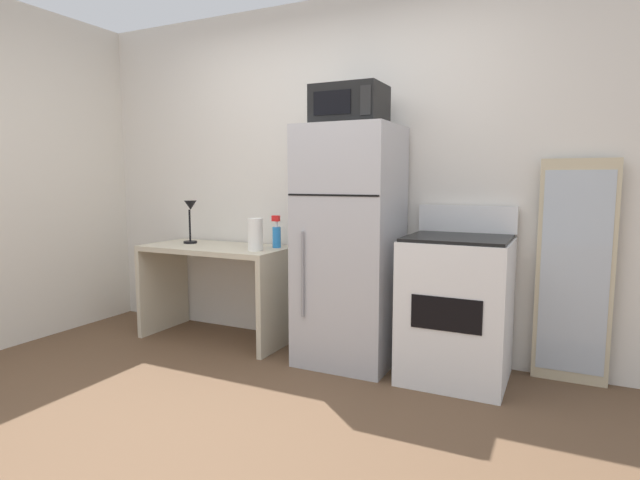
{
  "coord_description": "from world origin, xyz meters",
  "views": [
    {
      "loc": [
        1.62,
        -1.87,
        1.27
      ],
      "look_at": [
        0.17,
        1.1,
        0.88
      ],
      "focal_mm": 28.43,
      "sensor_mm": 36.0,
      "label": 1
    }
  ],
  "objects_px": {
    "paper_towel_roll": "(255,234)",
    "spray_bottle": "(277,235)",
    "desk": "(217,274)",
    "refrigerator": "(350,246)",
    "leaning_mirror": "(574,273)",
    "desk_lamp": "(190,214)",
    "oven_range": "(456,307)",
    "microwave": "(349,106)"
  },
  "relations": [
    {
      "from": "paper_towel_roll",
      "to": "spray_bottle",
      "type": "distance_m",
      "value": 0.22
    },
    {
      "from": "desk",
      "to": "refrigerator",
      "type": "relative_size",
      "value": 0.72
    },
    {
      "from": "desk",
      "to": "leaning_mirror",
      "type": "distance_m",
      "value": 2.56
    },
    {
      "from": "desk_lamp",
      "to": "spray_bottle",
      "type": "distance_m",
      "value": 0.78
    },
    {
      "from": "paper_towel_roll",
      "to": "oven_range",
      "type": "bearing_deg",
      "value": 3.1
    },
    {
      "from": "leaning_mirror",
      "to": "desk",
      "type": "bearing_deg",
      "value": -174.51
    },
    {
      "from": "desk",
      "to": "oven_range",
      "type": "relative_size",
      "value": 1.07
    },
    {
      "from": "spray_bottle",
      "to": "refrigerator",
      "type": "height_order",
      "value": "refrigerator"
    },
    {
      "from": "leaning_mirror",
      "to": "spray_bottle",
      "type": "bearing_deg",
      "value": -176.6
    },
    {
      "from": "paper_towel_roll",
      "to": "desk_lamp",
      "type": "bearing_deg",
      "value": 170.42
    },
    {
      "from": "paper_towel_roll",
      "to": "refrigerator",
      "type": "xyz_separation_m",
      "value": [
        0.72,
        0.08,
        -0.05
      ]
    },
    {
      "from": "microwave",
      "to": "refrigerator",
      "type": "bearing_deg",
      "value": 90.33
    },
    {
      "from": "desk",
      "to": "paper_towel_roll",
      "type": "xyz_separation_m",
      "value": [
        0.43,
        -0.09,
        0.34
      ]
    },
    {
      "from": "spray_bottle",
      "to": "microwave",
      "type": "height_order",
      "value": "microwave"
    },
    {
      "from": "desk",
      "to": "paper_towel_roll",
      "type": "distance_m",
      "value": 0.56
    },
    {
      "from": "desk_lamp",
      "to": "refrigerator",
      "type": "xyz_separation_m",
      "value": [
        1.42,
        -0.04,
        -0.17
      ]
    },
    {
      "from": "desk",
      "to": "paper_towel_roll",
      "type": "bearing_deg",
      "value": -11.89
    },
    {
      "from": "spray_bottle",
      "to": "microwave",
      "type": "distance_m",
      "value": 1.14
    },
    {
      "from": "refrigerator",
      "to": "oven_range",
      "type": "bearing_deg",
      "value": -0.03
    },
    {
      "from": "refrigerator",
      "to": "oven_range",
      "type": "height_order",
      "value": "refrigerator"
    },
    {
      "from": "microwave",
      "to": "oven_range",
      "type": "xyz_separation_m",
      "value": [
        0.73,
        0.02,
        -1.29
      ]
    },
    {
      "from": "microwave",
      "to": "oven_range",
      "type": "bearing_deg",
      "value": 1.62
    },
    {
      "from": "paper_towel_roll",
      "to": "desk",
      "type": "bearing_deg",
      "value": 168.11
    },
    {
      "from": "microwave",
      "to": "oven_range",
      "type": "distance_m",
      "value": 1.49
    },
    {
      "from": "desk",
      "to": "leaning_mirror",
      "type": "height_order",
      "value": "leaning_mirror"
    },
    {
      "from": "desk",
      "to": "spray_bottle",
      "type": "xyz_separation_m",
      "value": [
        0.48,
        0.12,
        0.32
      ]
    },
    {
      "from": "desk",
      "to": "microwave",
      "type": "distance_m",
      "value": 1.69
    },
    {
      "from": "desk_lamp",
      "to": "leaning_mirror",
      "type": "height_order",
      "value": "leaning_mirror"
    },
    {
      "from": "microwave",
      "to": "leaning_mirror",
      "type": "relative_size",
      "value": 0.33
    },
    {
      "from": "spray_bottle",
      "to": "desk",
      "type": "bearing_deg",
      "value": -165.77
    },
    {
      "from": "desk_lamp",
      "to": "microwave",
      "type": "distance_m",
      "value": 1.62
    },
    {
      "from": "refrigerator",
      "to": "microwave",
      "type": "height_order",
      "value": "microwave"
    },
    {
      "from": "spray_bottle",
      "to": "leaning_mirror",
      "type": "height_order",
      "value": "leaning_mirror"
    },
    {
      "from": "leaning_mirror",
      "to": "microwave",
      "type": "bearing_deg",
      "value": -168.82
    },
    {
      "from": "spray_bottle",
      "to": "oven_range",
      "type": "bearing_deg",
      "value": -5.42
    },
    {
      "from": "leaning_mirror",
      "to": "desk_lamp",
      "type": "bearing_deg",
      "value": -175.64
    },
    {
      "from": "paper_towel_roll",
      "to": "microwave",
      "type": "relative_size",
      "value": 0.52
    },
    {
      "from": "oven_range",
      "to": "refrigerator",
      "type": "bearing_deg",
      "value": 179.97
    },
    {
      "from": "desk_lamp",
      "to": "refrigerator",
      "type": "relative_size",
      "value": 0.22
    },
    {
      "from": "desk_lamp",
      "to": "spray_bottle",
      "type": "xyz_separation_m",
      "value": [
        0.76,
        0.09,
        -0.14
      ]
    },
    {
      "from": "desk_lamp",
      "to": "microwave",
      "type": "bearing_deg",
      "value": -2.44
    },
    {
      "from": "refrigerator",
      "to": "leaning_mirror",
      "type": "distance_m",
      "value": 1.42
    }
  ]
}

